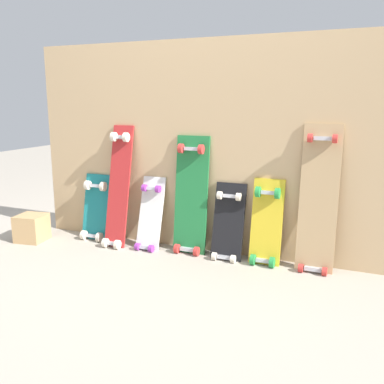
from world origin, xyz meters
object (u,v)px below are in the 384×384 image
(skateboard_red, at_px, (118,191))
(skateboard_white, at_px, (150,218))
(skateboard_green, at_px, (191,200))
(skateboard_black, at_px, (228,227))
(skateboard_yellow, at_px, (266,226))
(wooden_crate, at_px, (32,228))
(skateboard_teal, at_px, (96,211))
(skateboard_natural, at_px, (318,205))

(skateboard_red, relative_size, skateboard_white, 1.60)
(skateboard_green, bearing_deg, skateboard_black, -3.81)
(skateboard_yellow, xyz_separation_m, wooden_crate, (-1.75, -0.25, -0.15))
(skateboard_teal, relative_size, skateboard_natural, 0.57)
(skateboard_teal, xyz_separation_m, skateboard_natural, (1.64, 0.01, 0.21))
(skateboard_green, height_order, skateboard_yellow, skateboard_green)
(skateboard_red, bearing_deg, wooden_crate, -162.64)
(skateboard_red, xyz_separation_m, skateboard_white, (0.25, 0.02, -0.19))
(skateboard_green, relative_size, wooden_crate, 4.35)
(skateboard_white, relative_size, skateboard_black, 1.01)
(skateboard_white, relative_size, skateboard_green, 0.67)
(skateboard_black, bearing_deg, skateboard_teal, 179.70)
(skateboard_red, height_order, wooden_crate, skateboard_red)
(skateboard_teal, height_order, skateboard_natural, skateboard_natural)
(skateboard_red, height_order, skateboard_white, skateboard_red)
(skateboard_teal, relative_size, skateboard_green, 0.63)
(skateboard_white, bearing_deg, skateboard_yellow, 1.86)
(skateboard_red, bearing_deg, skateboard_white, 3.80)
(skateboard_natural, distance_m, wooden_crate, 2.10)
(skateboard_red, height_order, skateboard_green, skateboard_red)
(skateboard_teal, bearing_deg, skateboard_black, -0.30)
(skateboard_yellow, distance_m, skateboard_natural, 0.36)
(skateboard_green, distance_m, skateboard_black, 0.32)
(skateboard_teal, bearing_deg, skateboard_white, -2.90)
(skateboard_yellow, bearing_deg, skateboard_black, -178.12)
(skateboard_white, distance_m, wooden_crate, 0.94)
(skateboard_red, distance_m, skateboard_natural, 1.41)
(skateboard_black, distance_m, skateboard_yellow, 0.26)
(skateboard_green, xyz_separation_m, skateboard_yellow, (0.54, -0.01, -0.13))
(skateboard_white, height_order, skateboard_natural, skateboard_natural)
(skateboard_green, relative_size, skateboard_black, 1.51)
(skateboard_red, distance_m, skateboard_white, 0.31)
(skateboard_teal, relative_size, skateboard_white, 0.95)
(skateboard_white, xyz_separation_m, skateboard_yellow, (0.84, 0.03, 0.03))
(skateboard_red, xyz_separation_m, skateboard_green, (0.55, 0.05, -0.03))
(skateboard_green, xyz_separation_m, skateboard_natural, (0.85, -0.00, 0.05))
(skateboard_yellow, relative_size, wooden_crate, 3.05)
(skateboard_teal, relative_size, skateboard_black, 0.96)
(skateboard_red, height_order, skateboard_yellow, skateboard_red)
(skateboard_black, relative_size, skateboard_natural, 0.59)
(skateboard_white, xyz_separation_m, wooden_crate, (-0.90, -0.22, -0.12))
(skateboard_natural, relative_size, wooden_crate, 4.87)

